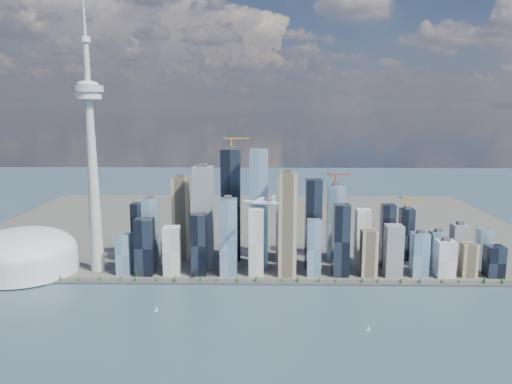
{
  "coord_description": "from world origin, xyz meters",
  "views": [
    {
      "loc": [
        30.11,
        -627.91,
        323.66
      ],
      "look_at": [
        13.23,
        260.0,
        169.88
      ],
      "focal_mm": 35.0,
      "sensor_mm": 36.0,
      "label": 1
    }
  ],
  "objects_px": {
    "airplane": "(260,202)",
    "sailboat_west": "(156,309)",
    "needle_tower": "(92,153)",
    "sailboat_east": "(368,329)",
    "dome_stadium": "(24,254)"
  },
  "relations": [
    {
      "from": "airplane",
      "to": "sailboat_west",
      "type": "bearing_deg",
      "value": -134.72
    },
    {
      "from": "needle_tower",
      "to": "airplane",
      "type": "distance_m",
      "value": 344.45
    },
    {
      "from": "needle_tower",
      "to": "sailboat_east",
      "type": "bearing_deg",
      "value": -27.75
    },
    {
      "from": "dome_stadium",
      "to": "sailboat_west",
      "type": "height_order",
      "value": "dome_stadium"
    },
    {
      "from": "airplane",
      "to": "sailboat_east",
      "type": "distance_m",
      "value": 271.94
    },
    {
      "from": "sailboat_west",
      "to": "sailboat_east",
      "type": "relative_size",
      "value": 1.19
    },
    {
      "from": "needle_tower",
      "to": "sailboat_west",
      "type": "height_order",
      "value": "needle_tower"
    },
    {
      "from": "needle_tower",
      "to": "dome_stadium",
      "type": "bearing_deg",
      "value": -175.91
    },
    {
      "from": "dome_stadium",
      "to": "sailboat_east",
      "type": "height_order",
      "value": "dome_stadium"
    },
    {
      "from": "sailboat_west",
      "to": "sailboat_east",
      "type": "distance_m",
      "value": 330.54
    },
    {
      "from": "airplane",
      "to": "sailboat_west",
      "type": "xyz_separation_m",
      "value": [
        -164.19,
        -89.38,
        -157.85
      ]
    },
    {
      "from": "needle_tower",
      "to": "airplane",
      "type": "relative_size",
      "value": 8.34
    },
    {
      "from": "dome_stadium",
      "to": "airplane",
      "type": "xyz_separation_m",
      "value": [
        460.78,
        -90.91,
        121.82
      ]
    },
    {
      "from": "needle_tower",
      "to": "airplane",
      "type": "bearing_deg",
      "value": -17.46
    },
    {
      "from": "needle_tower",
      "to": "dome_stadium",
      "type": "height_order",
      "value": "needle_tower"
    }
  ]
}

